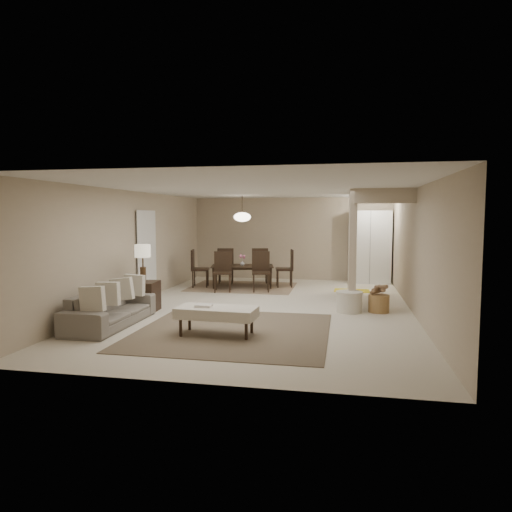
% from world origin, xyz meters
% --- Properties ---
extents(floor, '(9.00, 9.00, 0.00)m').
position_xyz_m(floor, '(0.00, 0.00, 0.00)').
color(floor, beige).
rests_on(floor, ground).
extents(ceiling, '(9.00, 9.00, 0.00)m').
position_xyz_m(ceiling, '(0.00, 0.00, 2.50)').
color(ceiling, white).
rests_on(ceiling, back_wall).
extents(back_wall, '(6.00, 0.00, 6.00)m').
position_xyz_m(back_wall, '(0.00, 4.50, 1.25)').
color(back_wall, tan).
rests_on(back_wall, floor).
extents(left_wall, '(0.00, 9.00, 9.00)m').
position_xyz_m(left_wall, '(-3.00, 0.00, 1.25)').
color(left_wall, tan).
rests_on(left_wall, floor).
extents(right_wall, '(0.00, 9.00, 9.00)m').
position_xyz_m(right_wall, '(3.00, 0.00, 1.25)').
color(right_wall, tan).
rests_on(right_wall, floor).
extents(partition, '(0.15, 2.50, 2.50)m').
position_xyz_m(partition, '(1.80, 1.25, 1.25)').
color(partition, tan).
rests_on(partition, floor).
extents(doorway, '(0.04, 0.90, 2.04)m').
position_xyz_m(doorway, '(-2.97, 0.60, 1.02)').
color(doorway, black).
rests_on(doorway, floor).
extents(pantry_cabinet, '(1.20, 0.55, 2.10)m').
position_xyz_m(pantry_cabinet, '(2.35, 4.15, 1.05)').
color(pantry_cabinet, white).
rests_on(pantry_cabinet, floor).
extents(flush_light, '(0.44, 0.44, 0.05)m').
position_xyz_m(flush_light, '(2.30, 3.20, 2.46)').
color(flush_light, white).
rests_on(flush_light, ceiling).
extents(living_rug, '(3.20, 3.20, 0.01)m').
position_xyz_m(living_rug, '(-0.21, -2.07, 0.01)').
color(living_rug, brown).
rests_on(living_rug, floor).
extents(sofa, '(2.09, 0.82, 0.61)m').
position_xyz_m(sofa, '(-2.45, -2.07, 0.31)').
color(sofa, slate).
rests_on(sofa, floor).
extents(ottoman_bench, '(1.33, 0.67, 0.47)m').
position_xyz_m(ottoman_bench, '(-0.41, -2.37, 0.37)').
color(ottoman_bench, beige).
rests_on(ottoman_bench, living_rug).
extents(side_table, '(0.59, 0.59, 0.61)m').
position_xyz_m(side_table, '(-2.40, -0.82, 0.31)').
color(side_table, black).
rests_on(side_table, floor).
extents(table_lamp, '(0.32, 0.32, 0.76)m').
position_xyz_m(table_lamp, '(-2.40, -0.82, 1.17)').
color(table_lamp, '#4A341F').
rests_on(table_lamp, side_table).
extents(round_pouf, '(0.54, 0.54, 0.42)m').
position_xyz_m(round_pouf, '(1.74, -0.10, 0.21)').
color(round_pouf, beige).
rests_on(round_pouf, floor).
extents(wicker_basket, '(0.44, 0.44, 0.36)m').
position_xyz_m(wicker_basket, '(2.33, 0.00, 0.18)').
color(wicker_basket, olive).
rests_on(wicker_basket, floor).
extents(dining_rug, '(2.80, 2.10, 0.01)m').
position_xyz_m(dining_rug, '(-1.10, 2.66, 0.01)').
color(dining_rug, '#8E7258').
rests_on(dining_rug, floor).
extents(dining_table, '(1.84, 1.26, 0.59)m').
position_xyz_m(dining_table, '(-1.10, 2.66, 0.30)').
color(dining_table, black).
rests_on(dining_table, dining_rug).
extents(dining_chairs, '(2.80, 2.24, 1.03)m').
position_xyz_m(dining_chairs, '(-1.10, 2.66, 0.51)').
color(dining_chairs, black).
rests_on(dining_chairs, dining_rug).
extents(vase, '(0.15, 0.15, 0.13)m').
position_xyz_m(vase, '(-1.10, 2.66, 0.66)').
color(vase, silver).
rests_on(vase, dining_table).
extents(yellow_mat, '(0.92, 0.58, 0.01)m').
position_xyz_m(yellow_mat, '(1.84, 2.59, 0.01)').
color(yellow_mat, yellow).
rests_on(yellow_mat, floor).
extents(pendant_light, '(0.46, 0.46, 0.71)m').
position_xyz_m(pendant_light, '(-1.10, 2.66, 1.92)').
color(pendant_light, '#4A341F').
rests_on(pendant_light, ceiling).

